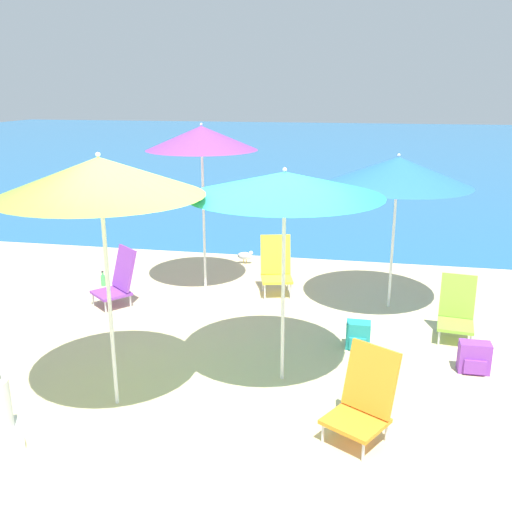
# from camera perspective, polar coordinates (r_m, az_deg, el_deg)

# --- Properties ---
(ground_plane) EXTENTS (60.00, 60.00, 0.00)m
(ground_plane) POSITION_cam_1_polar(r_m,az_deg,el_deg) (5.80, -2.86, -13.41)
(ground_plane) COLOR beige
(sea_water) EXTENTS (60.00, 40.00, 0.01)m
(sea_water) POSITION_cam_1_polar(r_m,az_deg,el_deg) (29.76, 8.80, 10.77)
(sea_water) COLOR #23669E
(sea_water) RESTS_ON ground
(beach_umbrella_teal) EXTENTS (1.88, 1.88, 2.18)m
(beach_umbrella_teal) POSITION_cam_1_polar(r_m,az_deg,el_deg) (5.37, 2.88, 7.18)
(beach_umbrella_teal) COLOR white
(beach_umbrella_teal) RESTS_ON ground
(beach_umbrella_lime) EXTENTS (1.80, 1.80, 2.37)m
(beach_umbrella_lime) POSITION_cam_1_polar(r_m,az_deg,el_deg) (5.05, -15.37, 7.64)
(beach_umbrella_lime) COLOR white
(beach_umbrella_lime) RESTS_ON ground
(beach_umbrella_purple) EXTENTS (1.58, 1.58, 2.42)m
(beach_umbrella_purple) POSITION_cam_1_polar(r_m,az_deg,el_deg) (8.17, -5.46, 11.65)
(beach_umbrella_purple) COLOR white
(beach_umbrella_purple) RESTS_ON ground
(beach_umbrella_blue) EXTENTS (1.91, 1.91, 2.09)m
(beach_umbrella_blue) POSITION_cam_1_polar(r_m,az_deg,el_deg) (7.61, 13.99, 8.21)
(beach_umbrella_blue) COLOR white
(beach_umbrella_blue) RESTS_ON ground
(beach_chair_purple) EXTENTS (0.69, 0.70, 0.79)m
(beach_chair_purple) POSITION_cam_1_polar(r_m,az_deg,el_deg) (8.05, -13.59, -2.26)
(beach_chair_purple) COLOR silver
(beach_chair_purple) RESTS_ON ground
(beach_chair_orange) EXTENTS (0.67, 0.69, 0.79)m
(beach_chair_orange) POSITION_cam_1_polar(r_m,az_deg,el_deg) (5.06, 10.75, -13.75)
(beach_chair_orange) COLOR silver
(beach_chair_orange) RESTS_ON ground
(beach_chair_yellow) EXTENTS (0.54, 0.59, 0.84)m
(beach_chair_yellow) POSITION_cam_1_polar(r_m,az_deg,el_deg) (8.27, 2.02, -0.94)
(beach_chair_yellow) COLOR silver
(beach_chair_yellow) RESTS_ON ground
(beach_chair_lime) EXTENTS (0.47, 0.57, 0.75)m
(beach_chair_lime) POSITION_cam_1_polar(r_m,az_deg,el_deg) (7.24, 19.42, -5.10)
(beach_chair_lime) COLOR silver
(beach_chair_lime) RESTS_ON ground
(backpack_purple) EXTENTS (0.32, 0.20, 0.33)m
(backpack_purple) POSITION_cam_1_polar(r_m,az_deg,el_deg) (6.51, 20.99, -9.47)
(backpack_purple) COLOR purple
(backpack_purple) RESTS_ON ground
(backpack_teal) EXTENTS (0.27, 0.22, 0.32)m
(backpack_teal) POSITION_cam_1_polar(r_m,az_deg,el_deg) (6.72, 10.17, -7.81)
(backpack_teal) COLOR teal
(backpack_teal) RESTS_ON ground
(water_bottle) EXTENTS (0.07, 0.07, 0.23)m
(water_bottle) POSITION_cam_1_polar(r_m,az_deg,el_deg) (8.94, -15.04, -2.34)
(water_bottle) COLOR #4CB266
(water_bottle) RESTS_ON ground
(seagull) EXTENTS (0.27, 0.11, 0.23)m
(seagull) POSITION_cam_1_polar(r_m,az_deg,el_deg) (9.71, -1.06, 0.04)
(seagull) COLOR gold
(seagull) RESTS_ON ground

